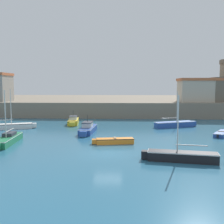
{
  "coord_description": "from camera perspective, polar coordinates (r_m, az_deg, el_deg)",
  "views": [
    {
      "loc": [
        1.52,
        -22.77,
        5.88
      ],
      "look_at": [
        -0.4,
        15.88,
        2.0
      ],
      "focal_mm": 42.0,
      "sensor_mm": 36.0,
      "label": 1
    }
  ],
  "objects": [
    {
      "name": "dinghy_orange_5",
      "position": [
        26.87,
        0.43,
        -6.26
      ],
      "size": [
        4.33,
        1.64,
        0.62
      ],
      "color": "orange",
      "rests_on": "ground"
    },
    {
      "name": "quay_seawall",
      "position": [
        66.5,
        1.53,
        1.88
      ],
      "size": [
        120.0,
        40.0,
        2.84
      ],
      "primitive_type": "cube",
      "color": "gray",
      "rests_on": "ground"
    },
    {
      "name": "ground_plane",
      "position": [
        23.57,
        -0.95,
        -8.73
      ],
      "size": [
        200.0,
        200.0,
        0.0
      ],
      "primitive_type": "plane",
      "color": "#28607F"
    },
    {
      "name": "sailboat_blue_2",
      "position": [
        38.46,
        13.56,
        -2.56
      ],
      "size": [
        6.31,
        3.32,
        5.08
      ],
      "color": "#284C9E",
      "rests_on": "ground"
    },
    {
      "name": "sailboat_black_6",
      "position": [
        21.41,
        14.74,
        -9.22
      ],
      "size": [
        5.93,
        2.02,
        5.18
      ],
      "color": "black",
      "rests_on": "ground"
    },
    {
      "name": "sailboat_green_7",
      "position": [
        28.82,
        -21.8,
        -5.56
      ],
      "size": [
        1.92,
        6.24,
        5.46
      ],
      "color": "#237A4C",
      "rests_on": "ground"
    },
    {
      "name": "motorboat_yellow_1",
      "position": [
        40.96,
        -8.41,
        -1.93
      ],
      "size": [
        2.1,
        5.7,
        2.15
      ],
      "color": "yellow",
      "rests_on": "ground"
    },
    {
      "name": "motorboat_blue_4",
      "position": [
        33.16,
        -5.3,
        -3.63
      ],
      "size": [
        1.72,
        5.95,
        2.28
      ],
      "color": "#284C9E",
      "rests_on": "ground"
    },
    {
      "name": "dinghy_blue_0",
      "position": [
        33.74,
        22.81,
        -4.31
      ],
      "size": [
        2.96,
        4.01,
        0.56
      ],
      "color": "#284C9E",
      "rests_on": "ground"
    },
    {
      "name": "harbor_shed_near_wharf",
      "position": [
        53.12,
        18.72,
        4.59
      ],
      "size": [
        8.44,
        5.31,
        4.48
      ],
      "color": "#BCB29E",
      "rests_on": "quay_seawall"
    },
    {
      "name": "sailboat_white_3",
      "position": [
        38.46,
        -21.53,
        -2.86
      ],
      "size": [
        6.88,
        3.52,
        5.44
      ],
      "color": "white",
      "rests_on": "ground"
    }
  ]
}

